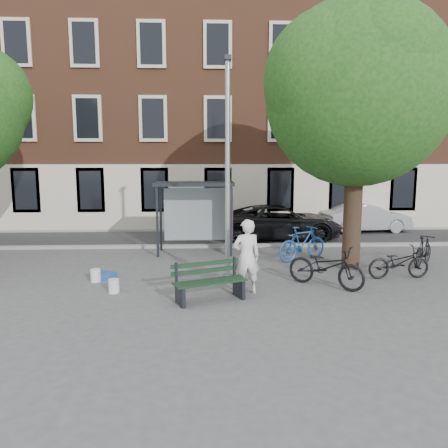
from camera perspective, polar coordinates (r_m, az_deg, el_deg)
name	(u,v)px	position (r m, az deg, el deg)	size (l,w,h in m)	color
ground	(227,283)	(12.38, 0.45, -7.69)	(90.00, 90.00, 0.00)	#4C4C4F
road	(219,238)	(19.19, -0.61, -1.85)	(40.00, 4.00, 0.01)	#28282B
curb_near	(221,246)	(17.22, -0.40, -2.86)	(40.00, 0.25, 0.12)	gray
curb_far	(218,230)	(21.15, -0.79, -0.73)	(40.00, 0.25, 0.12)	gray
building_row	(216,94)	(25.13, -1.11, 16.61)	(30.00, 8.00, 14.00)	brown
lamppost	(228,184)	(11.90, 0.47, 5.29)	(0.28, 0.35, 6.11)	#9EA0A3
tree_right	(360,85)	(14.20, 17.32, 16.89)	(5.76, 5.60, 8.20)	black
bus_shelter	(205,201)	(16.05, -2.46, 3.01)	(2.85, 1.45, 2.62)	#1E2328
painter	(247,257)	(11.23, 2.97, -4.27)	(0.71, 0.46, 1.94)	silver
bench	(209,283)	(10.79, -1.93, -7.76)	(1.89, 1.19, 0.93)	#1E2328
bike_a	(399,262)	(13.68, 21.85, -4.68)	(0.63, 1.81, 0.95)	black
bike_b	(302,243)	(15.14, 10.20, -2.49)	(0.56, 2.00, 1.20)	#1A4B91
bike_c	(326,266)	(12.17, 13.17, -5.42)	(0.76, 2.17, 1.14)	black
bike_d	(424,251)	(15.65, 24.63, -3.19)	(0.46, 1.63, 0.98)	black
car_dark	(280,222)	(19.10, 7.28, 0.27)	(2.46, 5.34, 1.48)	black
car_silver	(366,218)	(21.84, 18.06, 0.79)	(1.44, 4.13, 1.36)	#95979C
blue_crate	(106,276)	(13.14, -15.20, -6.58)	(0.55, 0.40, 0.20)	#204C96
bucket_a	(96,275)	(12.98, -16.43, -6.45)	(0.28, 0.28, 0.36)	silver
bucket_b	(114,286)	(11.80, -14.19, -7.85)	(0.28, 0.28, 0.36)	silver
notice_sign	(349,214)	(15.82, 15.99, 1.23)	(0.36, 0.12, 2.08)	#9EA0A3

